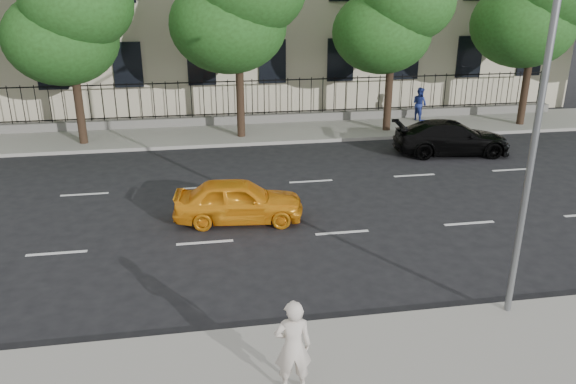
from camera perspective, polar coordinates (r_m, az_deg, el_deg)
name	(u,v)px	position (r m, az deg, el deg)	size (l,w,h in m)	color
ground	(367,274)	(14.48, 8.04, -8.25)	(120.00, 120.00, 0.00)	black
near_sidewalk	(431,375)	(11.34, 14.28, -17.54)	(60.00, 4.00, 0.15)	gray
far_sidewalk	(281,131)	(27.21, -0.68, 6.18)	(60.00, 4.00, 0.15)	gray
lane_markings	(325,204)	(18.60, 3.75, -1.22)	(49.60, 4.62, 0.01)	silver
iron_fence	(276,112)	(28.71, -1.21, 8.13)	(30.00, 0.50, 2.20)	slate
street_light	(528,78)	(12.29, 23.21, 10.57)	(0.25, 3.32, 8.05)	slate
tree_b	(68,8)	(25.86, -21.47, 16.99)	(5.53, 5.12, 8.97)	#382619
tree_d	(394,6)	(26.97, 10.69, 18.11)	(5.34, 4.94, 8.84)	#382619
yellow_taxi	(239,200)	(17.14, -5.04, -0.86)	(1.57, 3.91, 1.33)	orange
black_sedan	(452,138)	(24.74, 16.29, 5.33)	(1.97, 4.85, 1.41)	black
woman_near	(293,347)	(10.04, 0.50, -15.44)	(0.66, 0.43, 1.81)	beige
pedestrian_far	(420,104)	(29.74, 13.22, 8.71)	(0.82, 0.64, 1.68)	navy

